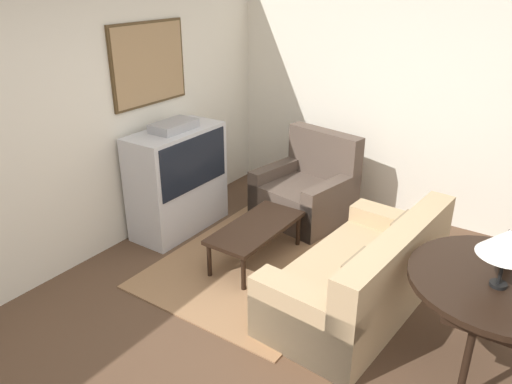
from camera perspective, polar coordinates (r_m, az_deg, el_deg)
The scene contains 11 objects.
ground_plane at distance 4.21m, azimuth 2.23°, elevation -15.02°, with size 12.00×12.00×0.00m, color brown.
wall_back at distance 4.93m, azimuth -18.99°, elevation 7.48°, with size 12.00×0.10×2.70m.
wall_right at distance 5.83m, azimuth 16.66°, elevation 10.13°, with size 0.06×12.00×2.70m.
area_rug at distance 4.96m, azimuth 0.43°, elevation -8.18°, with size 2.13×1.71×0.01m.
tv at distance 5.46m, azimuth -8.93°, elevation 1.43°, with size 1.09×0.51×1.23m.
couch at distance 4.33m, azimuth 12.08°, elevation -9.58°, with size 1.86×1.03×0.83m.
armchair at distance 5.75m, azimuth 5.80°, elevation -0.10°, with size 1.03×1.08×0.99m.
coffee_table at distance 4.86m, azimuth 0.01°, elevation -4.30°, with size 1.07×0.49×0.39m.
console_table at distance 3.79m, azimuth 26.22°, elevation -9.79°, with size 1.22×1.22×0.76m.
table_lamp at distance 3.52m, azimuth 26.84°, elevation -5.21°, with size 0.36×0.36×0.42m.
mantel_clock at distance 3.93m, azimuth 27.11°, elevation -5.84°, with size 0.16×0.10×0.22m.
Camera 1 is at (-2.78, -1.72, 2.66)m, focal length 35.00 mm.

